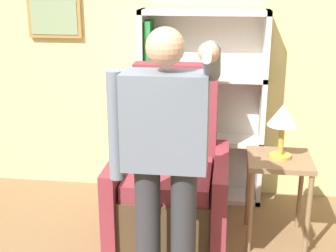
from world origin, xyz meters
name	(u,v)px	position (x,y,z in m)	size (l,w,h in m)	color
wall_back	(178,35)	(-0.01, 2.03, 1.40)	(8.00, 0.11, 2.80)	#DBCC84
bookcase	(191,111)	(0.12, 1.87, 0.79)	(1.04, 0.28, 1.63)	silver
armchair	(171,186)	(0.03, 1.22, 0.38)	(0.83, 0.85, 1.26)	#4C3823
person_standing	(165,152)	(0.09, 0.47, 0.94)	(0.62, 0.78, 1.63)	#2D2D33
side_table	(279,173)	(0.81, 1.21, 0.53)	(0.45, 0.45, 0.65)	#846647
table_lamp	(283,119)	(0.81, 1.21, 0.94)	(0.22, 0.22, 0.39)	gold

